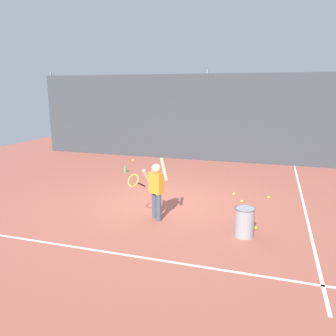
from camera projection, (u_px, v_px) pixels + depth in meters
ground_plane at (163, 202)px, 8.29m from camera, size 20.00×20.00×0.00m
court_line_baseline at (112, 253)px, 5.69m from camera, size 9.00×0.05×0.00m
court_line_sideline at (303, 202)px, 8.26m from camera, size 0.05×9.00×0.00m
back_fence_windscreen at (206, 118)px, 12.75m from camera, size 13.88×0.08×3.26m
fence_post_0 at (54, 112)px, 14.77m from camera, size 0.09×0.09×3.41m
fence_post_1 at (206, 116)px, 12.79m from camera, size 0.09×0.09×3.41m
tennis_player at (155, 186)px, 7.00m from camera, size 0.87×0.56×1.35m
ball_hopper at (244, 222)px, 6.28m from camera, size 0.38×0.38×0.56m
water_bottle at (125, 169)px, 11.21m from camera, size 0.07×0.07×0.22m
tennis_ball_1 at (234, 194)px, 8.80m from camera, size 0.07×0.07×0.07m
tennis_ball_2 at (242, 201)px, 8.20m from camera, size 0.07×0.07×0.07m
tennis_ball_3 at (133, 160)px, 12.96m from camera, size 0.07×0.07×0.07m
tennis_ball_4 at (255, 228)px, 6.64m from camera, size 0.07×0.07×0.07m
tennis_ball_5 at (268, 197)px, 8.50m from camera, size 0.07×0.07×0.07m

